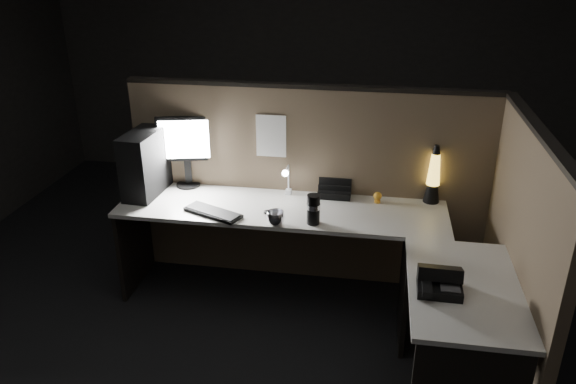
% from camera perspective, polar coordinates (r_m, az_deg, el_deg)
% --- Properties ---
extents(floor, '(6.00, 6.00, 0.00)m').
position_cam_1_polar(floor, '(3.80, 0.05, -15.65)').
color(floor, black).
rests_on(floor, ground).
extents(room_shell, '(6.00, 6.00, 6.00)m').
position_cam_1_polar(room_shell, '(3.03, 0.06, 8.58)').
color(room_shell, silver).
rests_on(room_shell, ground).
extents(partition_back, '(2.66, 0.06, 1.50)m').
position_cam_1_polar(partition_back, '(4.20, 2.10, 0.46)').
color(partition_back, brown).
rests_on(partition_back, ground).
extents(partition_right, '(0.06, 1.66, 1.50)m').
position_cam_1_polar(partition_right, '(3.53, 22.29, -6.33)').
color(partition_right, brown).
rests_on(partition_right, ground).
extents(desk, '(2.60, 1.60, 0.73)m').
position_cam_1_polar(desk, '(3.65, 3.49, -6.38)').
color(desk, '#BAB8B0').
rests_on(desk, ground).
extents(pc_tower, '(0.23, 0.46, 0.47)m').
position_cam_1_polar(pc_tower, '(4.19, -14.31, 2.86)').
color(pc_tower, black).
rests_on(pc_tower, desk).
extents(monitor, '(0.42, 0.18, 0.54)m').
position_cam_1_polar(monitor, '(4.24, -10.34, 4.77)').
color(monitor, black).
rests_on(monitor, desk).
extents(keyboard, '(0.44, 0.30, 0.02)m').
position_cam_1_polar(keyboard, '(3.87, -7.63, -2.07)').
color(keyboard, black).
rests_on(keyboard, desk).
extents(mouse, '(0.10, 0.08, 0.03)m').
position_cam_1_polar(mouse, '(3.82, -1.97, -2.10)').
color(mouse, black).
rests_on(mouse, desk).
extents(clip_lamp, '(0.05, 0.19, 0.24)m').
position_cam_1_polar(clip_lamp, '(4.02, -0.11, 1.27)').
color(clip_lamp, silver).
rests_on(clip_lamp, desk).
extents(organizer, '(0.24, 0.21, 0.18)m').
position_cam_1_polar(organizer, '(4.13, 4.78, 0.31)').
color(organizer, black).
rests_on(organizer, desk).
extents(lava_lamp, '(0.11, 0.11, 0.43)m').
position_cam_1_polar(lava_lamp, '(4.07, 14.55, 1.32)').
color(lava_lamp, black).
rests_on(lava_lamp, desk).
extents(travel_mug, '(0.09, 0.09, 0.20)m').
position_cam_1_polar(travel_mug, '(3.67, 2.59, -1.78)').
color(travel_mug, black).
rests_on(travel_mug, desk).
extents(steel_mug, '(0.16, 0.16, 0.09)m').
position_cam_1_polar(steel_mug, '(3.68, -1.28, -2.65)').
color(steel_mug, silver).
rests_on(steel_mug, desk).
extents(figurine, '(0.06, 0.06, 0.06)m').
position_cam_1_polar(figurine, '(4.03, 9.09, -0.41)').
color(figurine, orange).
rests_on(figurine, desk).
extents(pinned_paper, '(0.22, 0.00, 0.31)m').
position_cam_1_polar(pinned_paper, '(4.06, -1.73, 5.70)').
color(pinned_paper, white).
rests_on(pinned_paper, partition_back).
extents(desk_phone, '(0.24, 0.25, 0.14)m').
position_cam_1_polar(desk_phone, '(3.12, 15.07, -8.75)').
color(desk_phone, black).
rests_on(desk_phone, desk).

